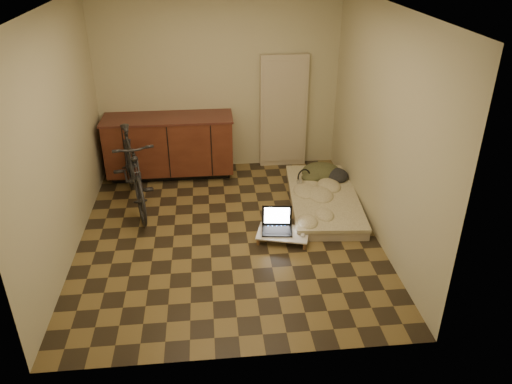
{
  "coord_description": "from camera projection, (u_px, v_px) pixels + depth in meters",
  "views": [
    {
      "loc": [
        -0.19,
        -5.13,
        3.25
      ],
      "look_at": [
        0.34,
        -0.02,
        0.55
      ],
      "focal_mm": 35.0,
      "sensor_mm": 36.0,
      "label": 1
    }
  ],
  "objects": [
    {
      "name": "futon",
      "position": [
        323.0,
        199.0,
        6.63
      ],
      "size": [
        1.03,
        1.89,
        0.16
      ],
      "rotation": [
        0.0,
        0.0,
        -0.09
      ],
      "color": "#AC9E8A",
      "rests_on": "ground"
    },
    {
      "name": "laptop",
      "position": [
        277.0,
        225.0,
        5.91
      ],
      "size": [
        0.39,
        0.36,
        0.24
      ],
      "rotation": [
        0.0,
        0.0,
        -0.12
      ],
      "color": "black",
      "rests_on": "lap_desk"
    },
    {
      "name": "mouse",
      "position": [
        303.0,
        235.0,
        5.8
      ],
      "size": [
        0.06,
        0.09,
        0.03
      ],
      "primitive_type": "ellipsoid",
      "rotation": [
        0.0,
        0.0,
        -0.12
      ],
      "color": "silver",
      "rests_on": "lap_desk"
    },
    {
      "name": "room_shell",
      "position": [
        225.0,
        132.0,
        5.44
      ],
      "size": [
        3.5,
        4.0,
        2.6
      ],
      "color": "brown",
      "rests_on": "ground"
    },
    {
      "name": "bicycle",
      "position": [
        132.0,
        167.0,
        6.38
      ],
      "size": [
        0.95,
        1.83,
        1.14
      ],
      "primitive_type": "imported",
      "rotation": [
        0.0,
        0.0,
        0.26
      ],
      "color": "black",
      "rests_on": "ground"
    },
    {
      "name": "headphones",
      "position": [
        304.0,
        176.0,
        6.88
      ],
      "size": [
        0.33,
        0.33,
        0.17
      ],
      "primitive_type": null,
      "rotation": [
        0.0,
        0.0,
        0.53
      ],
      "color": "black",
      "rests_on": "futon"
    },
    {
      "name": "clothing_pile",
      "position": [
        325.0,
        168.0,
        7.04
      ],
      "size": [
        0.62,
        0.53,
        0.23
      ],
      "primitive_type": null,
      "rotation": [
        0.0,
        0.0,
        -0.09
      ],
      "color": "#3D4025",
      "rests_on": "futon"
    },
    {
      "name": "cabinets",
      "position": [
        170.0,
        146.0,
        7.26
      ],
      "size": [
        1.84,
        0.62,
        0.91
      ],
      "color": "black",
      "rests_on": "ground"
    },
    {
      "name": "lap_desk",
      "position": [
        283.0,
        233.0,
        5.87
      ],
      "size": [
        0.68,
        0.53,
        0.1
      ],
      "rotation": [
        0.0,
        0.0,
        -0.27
      ],
      "color": "brown",
      "rests_on": "ground"
    },
    {
      "name": "appliance_panel",
      "position": [
        283.0,
        112.0,
        7.44
      ],
      "size": [
        0.7,
        0.1,
        1.7
      ],
      "primitive_type": "cube",
      "color": "#C2B499",
      "rests_on": "ground"
    }
  ]
}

